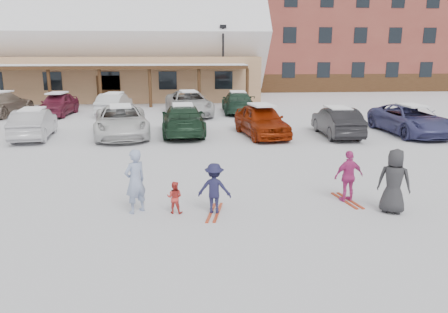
{
  "coord_description": "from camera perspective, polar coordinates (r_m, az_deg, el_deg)",
  "views": [
    {
      "loc": [
        -0.71,
        -11.87,
        4.18
      ],
      "look_at": [
        0.3,
        1.0,
        1.0
      ],
      "focal_mm": 35.0,
      "sensor_mm": 36.0,
      "label": 1
    }
  ],
  "objects": [
    {
      "name": "toddler_red",
      "position": [
        11.48,
        -6.47,
        -5.32
      ],
      "size": [
        0.48,
        0.41,
        0.86
      ],
      "primitive_type": "imported",
      "rotation": [
        0.0,
        0.0,
        2.91
      ],
      "color": "red",
      "rests_on": "ground"
    },
    {
      "name": "day_lodge",
      "position": [
        40.68,
        -16.68,
        12.94
      ],
      "size": [
        29.12,
        12.5,
        10.38
      ],
      "color": "tan",
      "rests_on": "ground"
    },
    {
      "name": "parked_car_8",
      "position": [
        30.37,
        -20.88,
        6.41
      ],
      "size": [
        1.99,
        4.38,
        1.46
      ],
      "primitive_type": "imported",
      "rotation": [
        0.0,
        0.0,
        -0.06
      ],
      "color": "maroon",
      "rests_on": "ground"
    },
    {
      "name": "parked_car_7",
      "position": [
        31.55,
        -27.07,
        6.13
      ],
      "size": [
        2.92,
        5.59,
        1.55
      ],
      "primitive_type": "imported",
      "rotation": [
        0.0,
        0.0,
        3.0
      ],
      "color": "gray",
      "rests_on": "ground"
    },
    {
      "name": "adult_skier",
      "position": [
        11.55,
        -11.52,
        -3.19
      ],
      "size": [
        0.73,
        0.72,
        1.7
      ],
      "primitive_type": "imported",
      "rotation": [
        0.0,
        0.0,
        3.87
      ],
      "color": "#8C9BC0",
      "rests_on": "ground"
    },
    {
      "name": "parked_car_9",
      "position": [
        29.48,
        -14.14,
        6.66
      ],
      "size": [
        1.86,
        4.42,
        1.42
      ],
      "primitive_type": "imported",
      "rotation": [
        0.0,
        0.0,
        3.06
      ],
      "color": "silver",
      "rests_on": "ground"
    },
    {
      "name": "alpine_hotel",
      "position": [
        52.25,
        12.86,
        18.39
      ],
      "size": [
        31.48,
        14.01,
        21.48
      ],
      "color": "brown",
      "rests_on": "ground"
    },
    {
      "name": "conifer_3",
      "position": [
        56.27,
        2.44,
        14.77
      ],
      "size": [
        3.96,
        3.96,
        9.18
      ],
      "color": "black",
      "rests_on": "ground"
    },
    {
      "name": "skis_child_magenta",
      "position": [
        12.89,
        15.76,
        -5.55
      ],
      "size": [
        0.44,
        1.41,
        0.03
      ],
      "primitive_type": "cube",
      "rotation": [
        0.0,
        0.0,
        3.32
      ],
      "color": "#AD3518",
      "rests_on": "ground"
    },
    {
      "name": "ground",
      "position": [
        12.6,
        -1.01,
        -5.53
      ],
      "size": [
        160.0,
        160.0,
        0.0
      ],
      "primitive_type": "plane",
      "color": "silver",
      "rests_on": "ground"
    },
    {
      "name": "skis_child_navy",
      "position": [
        11.54,
        -1.25,
        -7.31
      ],
      "size": [
        0.48,
        1.41,
        0.03
      ],
      "primitive_type": "cube",
      "rotation": [
        0.0,
        0.0,
        2.94
      ],
      "color": "#AD3518",
      "rests_on": "ground"
    },
    {
      "name": "parked_car_11",
      "position": [
        29.59,
        1.81,
        7.09
      ],
      "size": [
        2.1,
        4.94,
        1.42
      ],
      "primitive_type": "imported",
      "rotation": [
        0.0,
        0.0,
        3.12
      ],
      "color": "#224030",
      "rests_on": "ground"
    },
    {
      "name": "parked_car_4",
      "position": [
        21.58,
        4.9,
        4.71
      ],
      "size": [
        2.56,
        4.8,
        1.56
      ],
      "primitive_type": "imported",
      "rotation": [
        0.0,
        0.0,
        0.16
      ],
      "color": "maroon",
      "rests_on": "ground"
    },
    {
      "name": "parked_car_6",
      "position": [
        23.94,
        23.2,
        4.44
      ],
      "size": [
        2.73,
        5.41,
        1.47
      ],
      "primitive_type": "imported",
      "rotation": [
        0.0,
        0.0,
        0.06
      ],
      "color": "#3D3F72",
      "rests_on": "ground"
    },
    {
      "name": "parked_car_2",
      "position": [
        22.04,
        -13.28,
        4.53
      ],
      "size": [
        3.38,
        5.78,
        1.51
      ],
      "primitive_type": "imported",
      "rotation": [
        0.0,
        0.0,
        0.17
      ],
      "color": "silver",
      "rests_on": "ground"
    },
    {
      "name": "child_magenta",
      "position": [
        12.68,
        15.97,
        -2.49
      ],
      "size": [
        0.91,
        0.5,
        1.46
      ],
      "primitive_type": "imported",
      "rotation": [
        0.0,
        0.0,
        3.32
      ],
      "color": "#C23381",
      "rests_on": "ground"
    },
    {
      "name": "parked_car_1",
      "position": [
        22.86,
        -23.6,
        3.94
      ],
      "size": [
        2.03,
        4.46,
        1.42
      ],
      "primitive_type": "imported",
      "rotation": [
        0.0,
        0.0,
        3.27
      ],
      "color": "#A8A7AC",
      "rests_on": "ground"
    },
    {
      "name": "parked_car_3",
      "position": [
        22.07,
        -5.38,
        4.83
      ],
      "size": [
        2.34,
        5.25,
        1.5
      ],
      "primitive_type": "imported",
      "rotation": [
        0.0,
        0.0,
        3.19
      ],
      "color": "#193321",
      "rests_on": "ground"
    },
    {
      "name": "parked_car_10",
      "position": [
        28.57,
        -4.62,
        6.96
      ],
      "size": [
        3.41,
        5.95,
        1.56
      ],
      "primitive_type": "imported",
      "rotation": [
        0.0,
        0.0,
        0.15
      ],
      "color": "silver",
      "rests_on": "ground"
    },
    {
      "name": "child_navy",
      "position": [
        11.32,
        -1.27,
        -4.21
      ],
      "size": [
        0.95,
        0.66,
        1.34
      ],
      "primitive_type": "imported",
      "rotation": [
        0.0,
        0.0,
        2.94
      ],
      "color": "#1B1A3C",
      "rests_on": "ground"
    },
    {
      "name": "parked_car_5",
      "position": [
        22.23,
        14.55,
        4.4
      ],
      "size": [
        1.57,
        4.31,
        1.41
      ],
      "primitive_type": "imported",
      "rotation": [
        0.0,
        0.0,
        3.12
      ],
      "color": "black",
      "rests_on": "ground"
    },
    {
      "name": "lamp_post",
      "position": [
        35.36,
        -0.12,
        12.6
      ],
      "size": [
        0.5,
        0.25,
        6.04
      ],
      "color": "black",
      "rests_on": "ground"
    },
    {
      "name": "bystander_dark",
      "position": [
        12.14,
        21.32,
        -3.03
      ],
      "size": [
        0.99,
        0.89,
        1.71
      ],
      "primitive_type": "imported",
      "rotation": [
        0.0,
        0.0,
        2.6
      ],
      "color": "#2A2A2C",
      "rests_on": "ground"
    }
  ]
}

